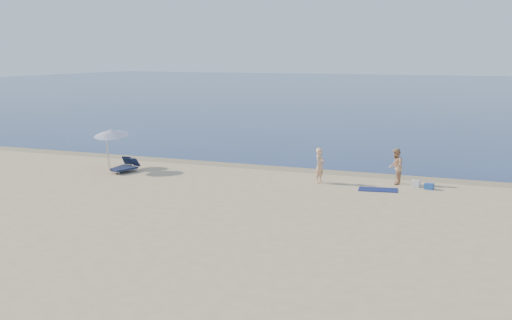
{
  "coord_description": "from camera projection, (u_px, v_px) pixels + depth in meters",
  "views": [
    {
      "loc": [
        11.09,
        -14.23,
        6.49
      ],
      "look_at": [
        -1.49,
        16.0,
        1.0
      ],
      "focal_mm": 45.0,
      "sensor_mm": 36.0,
      "label": 1
    }
  ],
  "objects": [
    {
      "name": "ground",
      "position": [
        89.0,
        284.0,
        18.23
      ],
      "size": [
        160.0,
        160.0,
        0.0
      ],
      "primitive_type": "plane",
      "color": "tan",
      "rests_on": "ground"
    },
    {
      "name": "sea",
      "position": [
        453.0,
        91.0,
        109.29
      ],
      "size": [
        240.0,
        160.0,
        0.01
      ],
      "primitive_type": "cube",
      "color": "#0C1C48",
      "rests_on": "ground"
    },
    {
      "name": "wet_sand_strip",
      "position": [
        304.0,
        170.0,
        35.9
      ],
      "size": [
        240.0,
        1.6,
        0.0
      ],
      "primitive_type": "cube",
      "color": "#847254",
      "rests_on": "ground"
    },
    {
      "name": "person_left",
      "position": [
        320.0,
        165.0,
        32.24
      ],
      "size": [
        0.53,
        0.71,
        1.78
      ],
      "primitive_type": "imported",
      "rotation": [
        0.0,
        0.0,
        1.39
      ],
      "color": "#DDA67C",
      "rests_on": "ground"
    },
    {
      "name": "person_right",
      "position": [
        396.0,
        166.0,
        31.91
      ],
      "size": [
        0.75,
        0.93,
        1.8
      ],
      "primitive_type": "imported",
      "rotation": [
        0.0,
        0.0,
        -1.49
      ],
      "color": "tan",
      "rests_on": "ground"
    },
    {
      "name": "beach_towel",
      "position": [
        378.0,
        190.0,
        30.69
      ],
      "size": [
        1.98,
        1.32,
        0.03
      ],
      "primitive_type": "cube",
      "rotation": [
        0.0,
        0.0,
        0.17
      ],
      "color": "#0D1545",
      "rests_on": "ground"
    },
    {
      "name": "white_bag",
      "position": [
        416.0,
        184.0,
        31.33
      ],
      "size": [
        0.42,
        0.37,
        0.34
      ],
      "primitive_type": "cube",
      "rotation": [
        0.0,
        0.0,
        -0.09
      ],
      "color": "silver",
      "rests_on": "ground"
    },
    {
      "name": "blue_cooler",
      "position": [
        429.0,
        186.0,
        30.81
      ],
      "size": [
        0.47,
        0.37,
        0.3
      ],
      "primitive_type": "cube",
      "rotation": [
        0.0,
        0.0,
        -0.18
      ],
      "color": "#1B4896",
      "rests_on": "ground"
    },
    {
      "name": "umbrella_near",
      "position": [
        111.0,
        133.0,
        35.37
      ],
      "size": [
        2.26,
        2.28,
        2.5
      ],
      "rotation": [
        0.0,
        0.0,
        0.21
      ],
      "color": "silver",
      "rests_on": "ground"
    },
    {
      "name": "umbrella_far",
      "position": [
        108.0,
        134.0,
        36.63
      ],
      "size": [
        1.96,
        1.97,
        2.15
      ],
      "rotation": [
        0.0,
        0.0,
        0.24
      ],
      "color": "silver",
      "rests_on": "ground"
    },
    {
      "name": "lounger_left",
      "position": [
        122.0,
        166.0,
        35.53
      ],
      "size": [
        0.7,
        1.74,
        0.75
      ],
      "rotation": [
        0.0,
        0.0,
        0.09
      ],
      "color": "#141C37",
      "rests_on": "ground"
    },
    {
      "name": "lounger_right",
      "position": [
        127.0,
        168.0,
        35.1
      ],
      "size": [
        0.97,
        1.76,
        0.74
      ],
      "rotation": [
        0.0,
        0.0,
        -0.26
      ],
      "color": "#161D3C",
      "rests_on": "ground"
    }
  ]
}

